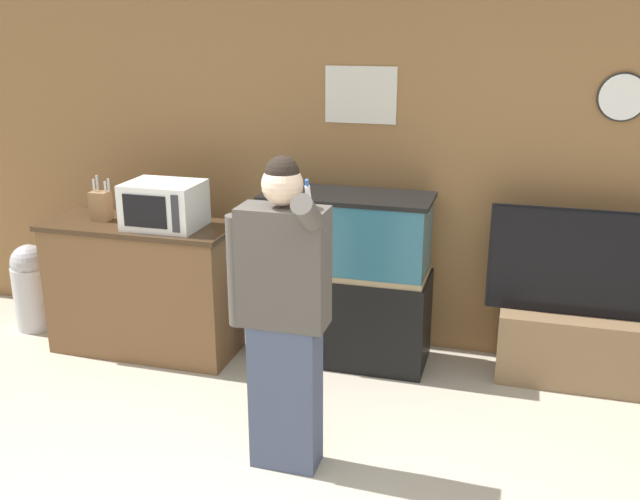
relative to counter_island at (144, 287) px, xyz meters
name	(u,v)px	position (x,y,z in m)	size (l,w,h in m)	color
wall_back_paneled	(381,168)	(1.57, 0.64, 0.82)	(10.00, 0.08, 2.60)	olive
counter_island	(144,287)	(0.00, 0.00, 0.00)	(1.35, 0.56, 0.95)	brown
microwave	(164,205)	(0.22, -0.03, 0.63)	(0.50, 0.39, 0.31)	white
knife_block	(101,205)	(-0.29, 0.02, 0.58)	(0.13, 0.11, 0.31)	olive
aquarium_on_stand	(346,279)	(1.42, 0.26, 0.12)	(1.13, 0.49, 1.19)	black
tv_on_stand	(582,332)	(2.98, 0.34, -0.12)	(1.26, 0.40, 1.17)	brown
person_standing	(283,313)	(1.41, -1.06, 0.40)	(0.53, 0.40, 1.68)	#424C66
trash_bin	(32,286)	(-1.03, 0.11, -0.13)	(0.29, 0.29, 0.67)	#B7B7BC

